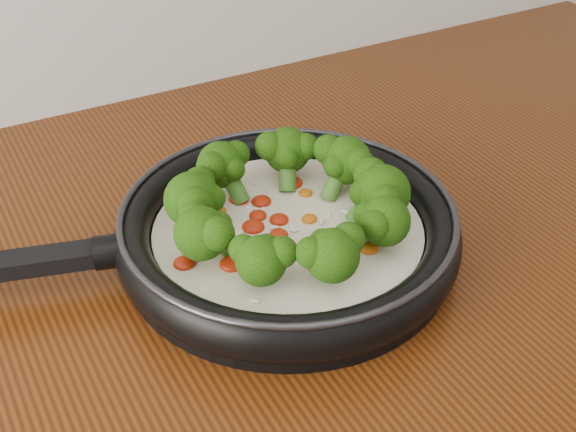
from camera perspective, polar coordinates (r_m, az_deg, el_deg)
skillet at (r=0.78m, az=-0.20°, el=-0.82°), size 0.57×0.42×0.10m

